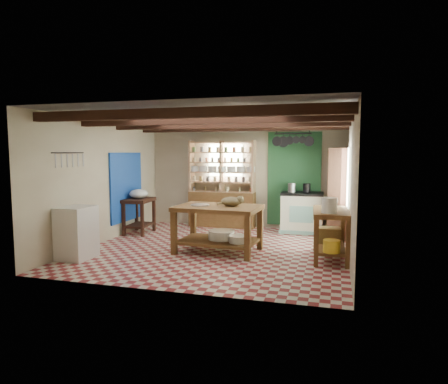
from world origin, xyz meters
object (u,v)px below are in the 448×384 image
(work_table, at_px, (218,229))
(cat, at_px, (231,202))
(right_counter, at_px, (331,235))
(white_cabinet, at_px, (77,233))
(stove, at_px, (302,212))
(prep_table, at_px, (139,216))

(work_table, relative_size, cat, 3.97)
(right_counter, height_order, cat, cat)
(white_cabinet, distance_m, right_counter, 4.56)
(stove, relative_size, white_cabinet, 1.04)
(stove, height_order, right_counter, stove)
(right_counter, xyz_separation_m, cat, (-1.83, -0.00, 0.53))
(cat, bearing_deg, work_table, -178.69)
(stove, relative_size, prep_table, 1.18)
(work_table, distance_m, stove, 2.73)
(white_cabinet, bearing_deg, cat, 25.85)
(prep_table, xyz_separation_m, cat, (2.55, -1.15, 0.56))
(prep_table, relative_size, white_cabinet, 0.88)
(prep_table, xyz_separation_m, right_counter, (4.38, -1.14, 0.03))
(right_counter, bearing_deg, prep_table, 161.99)
(cat, bearing_deg, right_counter, -6.45)
(right_counter, bearing_deg, white_cabinet, -168.24)
(stove, bearing_deg, work_table, -122.17)
(work_table, height_order, stove, stove)
(stove, relative_size, right_counter, 0.79)
(work_table, xyz_separation_m, cat, (0.25, 0.04, 0.53))
(right_counter, bearing_deg, cat, 176.78)
(prep_table, xyz_separation_m, white_cabinet, (-0.02, -2.33, 0.06))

